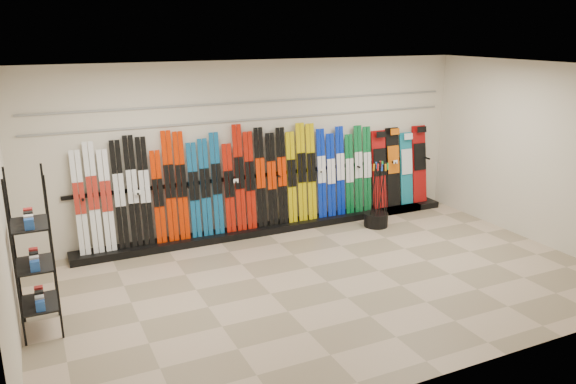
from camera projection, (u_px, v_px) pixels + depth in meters
name	position (u px, v px, depth m)	size (l,w,h in m)	color
floor	(327.00, 282.00, 8.06)	(8.00, 8.00, 0.00)	gray
back_wall	(259.00, 147.00, 9.81)	(8.00, 8.00, 0.00)	beige
left_wall	(3.00, 223.00, 5.99)	(5.00, 5.00, 0.00)	beige
right_wall	(540.00, 154.00, 9.28)	(5.00, 5.00, 0.00)	beige
ceiling	(332.00, 69.00, 7.22)	(8.00, 8.00, 0.00)	silver
ski_rack_base	(276.00, 227.00, 10.11)	(8.00, 0.40, 0.12)	black
skis	(238.00, 183.00, 9.61)	(5.36, 0.21, 1.83)	white
snowboards	(400.00, 167.00, 11.06)	(1.28, 0.24, 1.54)	#990C0C
accessory_rack	(34.00, 254.00, 6.50)	(0.40, 0.60, 1.98)	black
pole_bin	(376.00, 220.00, 10.30)	(0.44, 0.44, 0.25)	black
ski_poles	(379.00, 195.00, 10.14)	(0.33, 0.29, 1.18)	black
slatwall_rail_0	(259.00, 119.00, 9.65)	(7.60, 0.02, 0.03)	gray
slatwall_rail_1	(259.00, 102.00, 9.57)	(7.60, 0.02, 0.03)	gray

